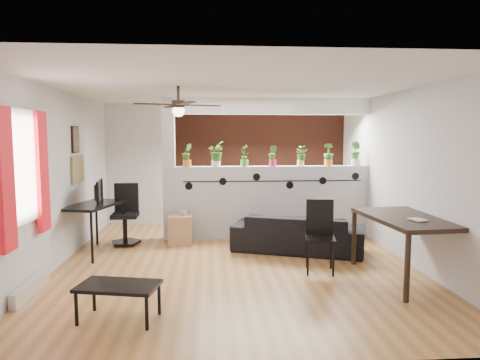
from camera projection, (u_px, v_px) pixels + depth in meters
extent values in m
cube|color=olive|center=(235.00, 264.00, 6.54)|extent=(6.30, 7.10, 0.10)
cube|color=#B7B7BA|center=(226.00, 164.00, 9.40)|extent=(6.30, 0.04, 2.90)
cube|color=#B7B7BA|center=(258.00, 213.00, 3.40)|extent=(6.30, 0.04, 2.90)
cube|color=#B7B7BA|center=(55.00, 178.00, 6.21)|extent=(0.04, 7.10, 2.90)
cube|color=#B7B7BA|center=(404.00, 176.00, 6.59)|extent=(0.04, 7.10, 2.90)
cube|color=white|center=(234.00, 85.00, 6.26)|extent=(6.30, 7.10, 0.10)
cube|color=#BCBCC1|center=(272.00, 202.00, 8.01)|extent=(3.60, 0.18, 1.35)
cube|color=white|center=(273.00, 106.00, 7.83)|extent=(3.60, 0.18, 0.30)
cube|color=#BCBCC1|center=(169.00, 169.00, 7.81)|extent=(0.22, 0.20, 2.60)
cube|color=#AE4E32|center=(263.00, 164.00, 9.40)|extent=(3.90, 0.05, 2.60)
cube|color=black|center=(273.00, 181.00, 7.87)|extent=(3.31, 0.01, 0.02)
cylinder|color=black|center=(189.00, 186.00, 7.77)|extent=(0.14, 0.01, 0.14)
cylinder|color=black|center=(223.00, 181.00, 7.81)|extent=(0.14, 0.01, 0.14)
cylinder|color=black|center=(257.00, 177.00, 7.84)|extent=(0.14, 0.01, 0.14)
cylinder|color=black|center=(290.00, 185.00, 7.90)|extent=(0.14, 0.01, 0.14)
cylinder|color=black|center=(323.00, 181.00, 7.94)|extent=(0.14, 0.01, 0.14)
cylinder|color=black|center=(355.00, 176.00, 7.98)|extent=(0.14, 0.01, 0.14)
cube|color=white|center=(20.00, 167.00, 5.00)|extent=(0.02, 0.95, 1.25)
cube|color=white|center=(22.00, 167.00, 5.00)|extent=(0.04, 1.05, 1.35)
cube|color=red|center=(6.00, 180.00, 4.51)|extent=(0.06, 0.30, 1.55)
cube|color=red|center=(42.00, 172.00, 5.51)|extent=(0.06, 0.30, 1.55)
cube|color=beige|center=(31.00, 288.00, 5.15)|extent=(0.08, 1.00, 0.18)
cube|color=olive|center=(78.00, 169.00, 7.15)|extent=(0.03, 0.60, 0.45)
cube|color=#8C7259|center=(76.00, 140.00, 7.05)|extent=(0.03, 0.30, 0.40)
cube|color=black|center=(75.00, 140.00, 7.05)|extent=(0.02, 0.34, 0.44)
cylinder|color=black|center=(178.00, 93.00, 5.92)|extent=(0.04, 0.04, 0.20)
cylinder|color=black|center=(178.00, 104.00, 5.94)|extent=(0.18, 0.18, 0.10)
sphere|color=white|center=(179.00, 111.00, 5.94)|extent=(0.17, 0.17, 0.17)
cube|color=black|center=(202.00, 106.00, 6.08)|extent=(0.55, 0.29, 0.01)
cube|color=black|center=(172.00, 106.00, 6.24)|extent=(0.29, 0.55, 0.01)
cube|color=black|center=(154.00, 104.00, 5.80)|extent=(0.55, 0.29, 0.01)
cube|color=black|center=(186.00, 103.00, 5.63)|extent=(0.29, 0.55, 0.01)
cylinder|color=#C46A17|center=(187.00, 163.00, 7.82)|extent=(0.15, 0.15, 0.12)
imported|color=#215017|center=(187.00, 152.00, 7.80)|extent=(0.26, 0.24, 0.32)
cylinder|color=white|center=(216.00, 163.00, 7.86)|extent=(0.17, 0.17, 0.12)
imported|color=#215017|center=(216.00, 151.00, 7.84)|extent=(0.19, 0.24, 0.36)
cylinder|color=#469134|center=(244.00, 163.00, 7.90)|extent=(0.14, 0.14, 0.12)
imported|color=#215017|center=(244.00, 152.00, 7.88)|extent=(0.26, 0.26, 0.31)
cylinder|color=#C41F43|center=(273.00, 163.00, 7.94)|extent=(0.13, 0.13, 0.12)
imported|color=#215017|center=(273.00, 153.00, 7.92)|extent=(0.24, 0.23, 0.29)
cylinder|color=#EBDC53|center=(301.00, 163.00, 7.97)|extent=(0.13, 0.13, 0.12)
imported|color=#215017|center=(301.00, 153.00, 7.96)|extent=(0.23, 0.24, 0.28)
cylinder|color=orange|center=(328.00, 163.00, 8.01)|extent=(0.15, 0.15, 0.12)
imported|color=#215017|center=(328.00, 152.00, 7.99)|extent=(0.26, 0.24, 0.32)
cylinder|color=white|center=(356.00, 163.00, 8.05)|extent=(0.17, 0.17, 0.12)
imported|color=#215017|center=(356.00, 151.00, 8.03)|extent=(0.24, 0.28, 0.36)
imported|color=black|center=(298.00, 233.00, 7.11)|extent=(2.17, 1.41, 0.59)
cube|color=#A47E56|center=(180.00, 229.00, 7.59)|extent=(0.43, 0.39, 0.51)
imported|color=gray|center=(183.00, 213.00, 7.56)|extent=(0.12, 0.12, 0.10)
cube|color=black|center=(94.00, 205.00, 6.91)|extent=(0.87, 1.25, 0.04)
cylinder|color=black|center=(61.00, 237.00, 6.48)|extent=(0.04, 0.04, 0.78)
cylinder|color=black|center=(92.00, 238.00, 6.39)|extent=(0.04, 0.04, 0.78)
cylinder|color=black|center=(97.00, 223.00, 7.51)|extent=(0.04, 0.04, 0.78)
cylinder|color=black|center=(124.00, 224.00, 7.41)|extent=(0.04, 0.04, 0.78)
imported|color=black|center=(96.00, 196.00, 7.04)|extent=(0.36, 0.10, 0.20)
cylinder|color=black|center=(126.00, 242.00, 7.54)|extent=(0.55, 0.55, 0.04)
cylinder|color=black|center=(125.00, 229.00, 7.51)|extent=(0.06, 0.06, 0.46)
cube|color=black|center=(125.00, 215.00, 7.49)|extent=(0.45, 0.45, 0.07)
cube|color=black|center=(127.00, 197.00, 7.65)|extent=(0.42, 0.07, 0.50)
cube|color=black|center=(409.00, 218.00, 5.64)|extent=(1.06, 1.63, 0.06)
cylinder|color=black|center=(407.00, 269.00, 4.89)|extent=(0.07, 0.07, 0.80)
cylinder|color=black|center=(476.00, 265.00, 5.02)|extent=(0.07, 0.07, 0.80)
cylinder|color=black|center=(354.00, 238.00, 6.35)|extent=(0.07, 0.07, 0.80)
cylinder|color=black|center=(408.00, 236.00, 6.48)|extent=(0.07, 0.07, 0.80)
imported|color=gray|center=(413.00, 220.00, 5.33)|extent=(0.21, 0.25, 0.02)
cube|color=black|center=(320.00, 238.00, 5.98)|extent=(0.48, 0.48, 0.03)
cube|color=black|center=(320.00, 217.00, 6.13)|extent=(0.38, 0.11, 0.51)
cube|color=black|center=(308.00, 258.00, 5.85)|extent=(0.03, 0.03, 0.48)
cube|color=black|center=(333.00, 259.00, 5.81)|extent=(0.03, 0.03, 0.48)
cube|color=black|center=(307.00, 235.00, 6.16)|extent=(0.03, 0.03, 0.99)
cube|color=black|center=(332.00, 235.00, 6.12)|extent=(0.03, 0.03, 0.99)
cube|color=black|center=(118.00, 286.00, 4.42)|extent=(0.90, 0.62, 0.04)
cylinder|color=black|center=(76.00, 309.00, 4.31)|extent=(0.04, 0.04, 0.35)
cylinder|color=black|center=(147.00, 313.00, 4.21)|extent=(0.04, 0.04, 0.35)
cylinder|color=black|center=(94.00, 295.00, 4.68)|extent=(0.04, 0.04, 0.35)
cylinder|color=black|center=(159.00, 299.00, 4.58)|extent=(0.04, 0.04, 0.35)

